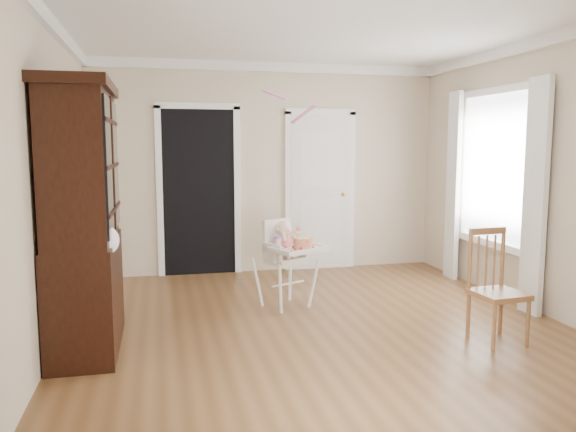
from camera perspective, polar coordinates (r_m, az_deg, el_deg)
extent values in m
plane|color=brown|center=(5.17, 3.39, -11.41)|extent=(5.00, 5.00, 0.00)
plane|color=white|center=(5.02, 3.64, 19.27)|extent=(5.00, 5.00, 0.00)
plane|color=#C4B599|center=(7.34, -2.03, 4.84)|extent=(4.50, 0.00, 4.50)
plane|color=#C4B599|center=(4.79, -23.31, 3.03)|extent=(0.00, 5.00, 5.00)
plane|color=#C4B599|center=(5.95, 24.81, 3.65)|extent=(0.00, 5.00, 5.00)
cube|color=black|center=(7.23, -9.03, 2.34)|extent=(0.90, 0.03, 2.10)
cube|color=white|center=(7.21, -12.92, 2.23)|extent=(0.08, 0.05, 2.18)
cube|color=white|center=(7.27, -5.17, 2.43)|extent=(0.08, 0.05, 2.18)
cube|color=white|center=(7.22, -9.20, 10.99)|extent=(1.06, 0.05, 0.08)
cube|color=white|center=(7.50, 3.28, 2.39)|extent=(0.80, 0.05, 2.05)
cube|color=white|center=(7.40, -0.01, 2.34)|extent=(0.08, 0.05, 2.13)
cube|color=white|center=(7.64, 6.44, 2.45)|extent=(0.08, 0.05, 2.13)
sphere|color=gold|center=(7.57, 5.68, 2.22)|extent=(0.06, 0.06, 0.06)
cube|color=white|center=(6.59, 20.44, 4.57)|extent=(0.02, 1.20, 1.60)
cube|color=white|center=(6.60, 20.62, 11.87)|extent=(0.06, 1.36, 0.08)
cube|color=white|center=(5.92, 23.82, 1.74)|extent=(0.08, 0.28, 2.30)
cube|color=white|center=(7.23, 16.43, 2.93)|extent=(0.08, 0.28, 2.30)
cylinder|color=white|center=(5.52, -0.78, -7.57)|extent=(0.08, 0.14, 0.53)
cylinder|color=white|center=(5.78, 2.60, -6.90)|extent=(0.14, 0.08, 0.53)
cylinder|color=white|center=(5.83, -3.10, -6.79)|extent=(0.14, 0.08, 0.53)
cylinder|color=white|center=(6.07, 0.21, -6.21)|extent=(0.08, 0.14, 0.53)
cylinder|color=white|center=(5.76, 0.01, -6.90)|extent=(0.38, 0.19, 0.02)
cube|color=white|center=(5.74, -0.26, -4.50)|extent=(0.44, 0.43, 0.07)
cube|color=white|center=(5.62, -1.62, -3.65)|extent=(0.16, 0.29, 0.16)
cube|color=white|center=(5.82, 1.05, -3.27)|extent=(0.16, 0.29, 0.16)
cube|color=white|center=(5.82, -1.17, -2.22)|extent=(0.33, 0.19, 0.39)
cube|color=white|center=(5.55, 1.07, -3.46)|extent=(0.60, 0.53, 0.03)
cube|color=white|center=(5.42, 2.22, -3.54)|extent=(0.46, 0.23, 0.04)
ellipsoid|color=beige|center=(5.74, -0.43, -3.19)|extent=(0.23, 0.22, 0.24)
sphere|color=beige|center=(5.71, -0.43, -1.30)|extent=(0.22, 0.22, 0.16)
sphere|color=red|center=(5.69, -0.10, -2.78)|extent=(0.12, 0.12, 0.12)
sphere|color=red|center=(5.64, -0.14, -1.80)|extent=(0.06, 0.06, 0.06)
sphere|color=red|center=(5.73, 1.09, -1.31)|extent=(0.05, 0.05, 0.05)
cylinder|color=silver|center=(5.54, 1.56, -3.32)|extent=(0.24, 0.24, 0.01)
cylinder|color=red|center=(5.53, 1.56, -2.78)|extent=(0.18, 0.18, 0.10)
cylinder|color=#F2E08C|center=(5.52, 1.82, -2.32)|extent=(0.08, 0.08, 0.02)
cylinder|color=pink|center=(5.56, -1.04, -2.80)|extent=(0.06, 0.06, 0.10)
cylinder|color=#8062AC|center=(5.55, -1.04, -2.16)|extent=(0.07, 0.07, 0.03)
cone|color=#8062AC|center=(5.54, -1.05, -1.84)|extent=(0.02, 0.02, 0.04)
cube|color=black|center=(4.88, -19.78, -7.51)|extent=(0.50, 1.19, 0.89)
cube|color=black|center=(4.73, -20.31, 4.79)|extent=(0.46, 1.19, 1.19)
cube|color=black|center=(4.41, -17.72, 4.75)|extent=(0.02, 0.52, 1.04)
cube|color=black|center=(5.00, -17.17, 5.02)|extent=(0.02, 0.52, 1.04)
cube|color=black|center=(4.75, -20.64, 12.21)|extent=(0.54, 1.27, 0.08)
ellipsoid|color=white|center=(4.42, -18.02, -2.37)|extent=(0.20, 0.16, 0.22)
cube|color=brown|center=(5.03, 20.61, -7.46)|extent=(0.42, 0.42, 0.05)
cylinder|color=brown|center=(4.86, 20.19, -10.51)|extent=(0.03, 0.03, 0.42)
cylinder|color=brown|center=(5.07, 23.19, -9.92)|extent=(0.03, 0.03, 0.42)
cylinder|color=brown|center=(5.11, 17.85, -9.53)|extent=(0.03, 0.03, 0.42)
cylinder|color=brown|center=(5.31, 20.79, -9.03)|extent=(0.03, 0.03, 0.42)
cylinder|color=brown|center=(5.01, 17.99, -4.27)|extent=(0.03, 0.03, 0.54)
cylinder|color=brown|center=(5.21, 20.96, -3.96)|extent=(0.03, 0.03, 0.54)
cube|color=brown|center=(5.07, 19.62, -1.44)|extent=(0.35, 0.07, 0.06)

